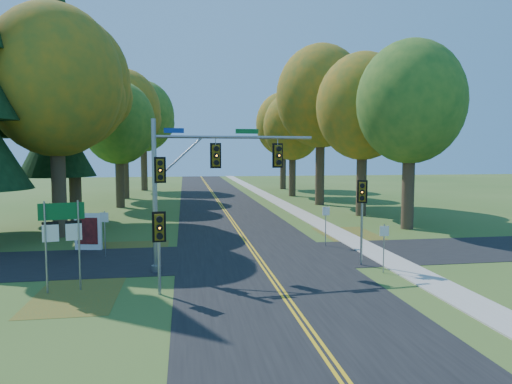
{
  "coord_description": "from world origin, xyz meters",
  "views": [
    {
      "loc": [
        -3.54,
        -20.24,
        5.21
      ],
      "look_at": [
        0.06,
        2.66,
        3.2
      ],
      "focal_mm": 32.0,
      "sensor_mm": 36.0,
      "label": 1
    }
  ],
  "objects": [
    {
      "name": "tree_e_e",
      "position": [
        10.47,
        43.58,
        9.19
      ],
      "size": [
        7.8,
        7.8,
        13.74
      ],
      "color": "#38281C",
      "rests_on": "ground"
    },
    {
      "name": "tree_w_c",
      "position": [
        -9.54,
        24.47,
        7.94
      ],
      "size": [
        6.8,
        6.8,
        11.91
      ],
      "color": "#38281C",
      "rests_on": "ground"
    },
    {
      "name": "tree_e_c",
      "position": [
        9.88,
        23.69,
        10.66
      ],
      "size": [
        8.8,
        8.8,
        15.79
      ],
      "color": "#38281C",
      "rests_on": "ground"
    },
    {
      "name": "tree_e_d",
      "position": [
        9.26,
        32.87,
        8.24
      ],
      "size": [
        7.0,
        7.0,
        12.32
      ],
      "color": "#38281C",
      "rests_on": "ground"
    },
    {
      "name": "reg_sign_e_south",
      "position": [
        4.94,
        -1.92,
        1.46
      ],
      "size": [
        0.41,
        0.07,
        2.13
      ],
      "rotation": [
        0.0,
        0.0,
        -0.04
      ],
      "color": "gray",
      "rests_on": "ground"
    },
    {
      "name": "pine_c",
      "position": [
        -13.0,
        16.0,
        9.69
      ],
      "size": [
        5.6,
        5.6,
        20.56
      ],
      "color": "#38281C",
      "rests_on": "ground"
    },
    {
      "name": "leaf_patch_w_near",
      "position": [
        -6.5,
        4.0,
        0.01
      ],
      "size": [
        4.0,
        6.0,
        0.0
      ],
      "primitive_type": "cube",
      "color": "brown",
      "rests_on": "ground"
    },
    {
      "name": "east_signal_pole",
      "position": [
        4.43,
        -0.63,
        3.01
      ],
      "size": [
        0.43,
        0.52,
        3.96
      ],
      "rotation": [
        0.0,
        0.0,
        -0.41
      ],
      "color": "gray",
      "rests_on": "ground"
    },
    {
      "name": "tree_w_d",
      "position": [
        -10.13,
        33.18,
        9.78
      ],
      "size": [
        8.2,
        8.2,
        14.56
      ],
      "color": "#38281C",
      "rests_on": "ground"
    },
    {
      "name": "route_sign_cluster",
      "position": [
        -8.07,
        -2.56,
        2.42
      ],
      "size": [
        1.58,
        0.39,
        3.44
      ],
      "rotation": [
        0.0,
        0.0,
        0.22
      ],
      "color": "gray",
      "rests_on": "ground"
    },
    {
      "name": "traffic_mast",
      "position": [
        -3.01,
        -0.09,
        4.28
      ],
      "size": [
        7.32,
        1.05,
        6.65
      ],
      "rotation": [
        0.0,
        0.0,
        0.08
      ],
      "color": "gray",
      "rests_on": "ground"
    },
    {
      "name": "tree_w_a",
      "position": [
        -11.13,
        9.38,
        9.49
      ],
      "size": [
        8.0,
        8.0,
        14.15
      ],
      "color": "#38281C",
      "rests_on": "ground"
    },
    {
      "name": "ped_signal_pole",
      "position": [
        -4.47,
        -3.69,
        2.31
      ],
      "size": [
        0.49,
        0.57,
        3.11
      ],
      "rotation": [
        0.0,
        0.0,
        0.14
      ],
      "color": "#9C9FA4",
      "rests_on": "ground"
    },
    {
      "name": "reg_sign_w",
      "position": [
        -7.51,
        3.14,
        1.58
      ],
      "size": [
        0.42,
        0.19,
        2.31
      ],
      "rotation": [
        0.0,
        0.0,
        -0.36
      ],
      "color": "gray",
      "rests_on": "ground"
    },
    {
      "name": "centerline_left",
      "position": [
        -0.1,
        0.0,
        0.03
      ],
      "size": [
        0.1,
        160.0,
        0.01
      ],
      "primitive_type": "cube",
      "color": "gold",
      "rests_on": "road_main"
    },
    {
      "name": "reg_sign_e_north",
      "position": [
        4.2,
        3.97,
        1.56
      ],
      "size": [
        0.43,
        0.1,
        2.28
      ],
      "rotation": [
        0.0,
        0.0,
        0.17
      ],
      "color": "gray",
      "rests_on": "ground"
    },
    {
      "name": "tree_w_e",
      "position": [
        -8.92,
        44.09,
        10.07
      ],
      "size": [
        8.4,
        8.4,
        14.97
      ],
      "color": "#38281C",
      "rests_on": "ground"
    },
    {
      "name": "centerline_right",
      "position": [
        0.1,
        0.0,
        0.03
      ],
      "size": [
        0.1,
        160.0,
        0.01
      ],
      "primitive_type": "cube",
      "color": "gold",
      "rests_on": "road_main"
    },
    {
      "name": "sidewalk_east",
      "position": [
        6.2,
        0.0,
        0.03
      ],
      "size": [
        1.6,
        160.0,
        0.06
      ],
      "primitive_type": "cube",
      "color": "#9E998E",
      "rests_on": "ground"
    },
    {
      "name": "leaf_patch_w_far",
      "position": [
        -7.5,
        -3.0,
        0.01
      ],
      "size": [
        3.0,
        5.0,
        0.0
      ],
      "primitive_type": "cube",
      "color": "brown",
      "rests_on": "ground"
    },
    {
      "name": "leaf_patch_e",
      "position": [
        6.8,
        6.0,
        0.01
      ],
      "size": [
        3.5,
        8.0,
        0.0
      ],
      "primitive_type": "cube",
      "color": "brown",
      "rests_on": "ground"
    },
    {
      "name": "tree_w_b",
      "position": [
        -11.72,
        16.29,
        10.37
      ],
      "size": [
        8.6,
        8.6,
        15.38
      ],
      "color": "#38281C",
      "rests_on": "ground"
    },
    {
      "name": "road_cross",
      "position": [
        0.0,
        2.0,
        0.01
      ],
      "size": [
        60.0,
        6.0,
        0.02
      ],
      "primitive_type": "cube",
      "color": "black",
      "rests_on": "ground"
    },
    {
      "name": "road_main",
      "position": [
        0.0,
        0.0,
        0.01
      ],
      "size": [
        8.0,
        160.0,
        0.02
      ],
      "primitive_type": "cube",
      "color": "black",
      "rests_on": "ground"
    },
    {
      "name": "info_kiosk",
      "position": [
        -8.67,
        4.95,
        0.99
      ],
      "size": [
        1.44,
        0.48,
        1.98
      ],
      "rotation": [
        0.0,
        0.0,
        -0.2
      ],
      "color": "white",
      "rests_on": "ground"
    },
    {
      "name": "ground",
      "position": [
        0.0,
        0.0,
        0.0
      ],
      "size": [
        160.0,
        160.0,
        0.0
      ],
      "primitive_type": "plane",
      "color": "#34551E",
      "rests_on": "ground"
    },
    {
      "name": "tree_e_b",
      "position": [
        10.97,
        15.58,
        8.9
      ],
      "size": [
        7.6,
        7.6,
        13.33
      ],
      "color": "#38281C",
      "rests_on": "ground"
    },
    {
      "name": "tree_e_a",
      "position": [
        11.57,
        8.77,
        8.53
      ],
      "size": [
        7.2,
        7.2,
        12.73
      ],
      "color": "#38281C",
      "rests_on": "ground"
    }
  ]
}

